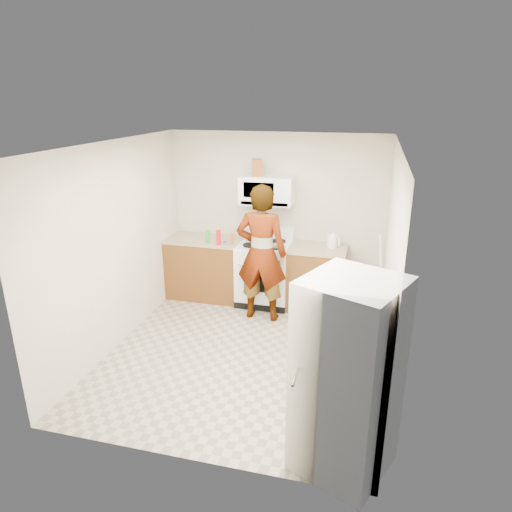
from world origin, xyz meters
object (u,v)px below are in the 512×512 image
(saucepan, at_px, (252,235))
(person, at_px, (261,254))
(gas_range, at_px, (264,272))
(microwave, at_px, (267,190))
(kettle, at_px, (332,241))
(fridge, at_px, (347,378))

(saucepan, bearing_deg, person, -64.60)
(gas_range, relative_size, microwave, 1.49)
(gas_range, xyz_separation_m, kettle, (0.97, 0.09, 0.54))
(microwave, distance_m, fridge, 3.52)
(gas_range, height_order, person, person)
(saucepan, bearing_deg, fridge, -62.60)
(microwave, height_order, person, person)
(fridge, height_order, saucepan, fridge)
(microwave, distance_m, saucepan, 0.73)
(gas_range, xyz_separation_m, microwave, (0.00, 0.13, 1.21))
(microwave, xyz_separation_m, fridge, (1.39, -3.12, -0.85))
(kettle, bearing_deg, gas_range, -150.62)
(fridge, distance_m, saucepan, 3.53)
(gas_range, height_order, kettle, gas_range)
(microwave, height_order, kettle, microwave)
(person, relative_size, fridge, 1.12)
(kettle, height_order, saucepan, kettle)
(gas_range, height_order, fridge, fridge)
(gas_range, relative_size, fridge, 0.66)
(person, height_order, kettle, person)
(microwave, height_order, saucepan, microwave)
(fridge, bearing_deg, gas_range, 138.63)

